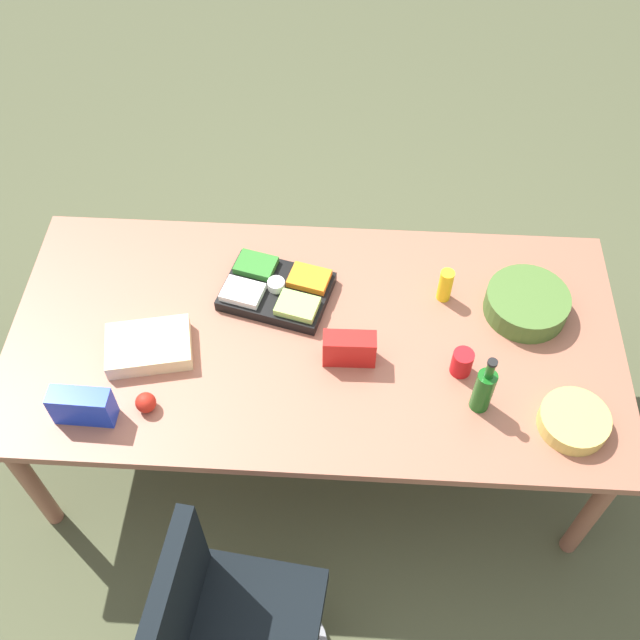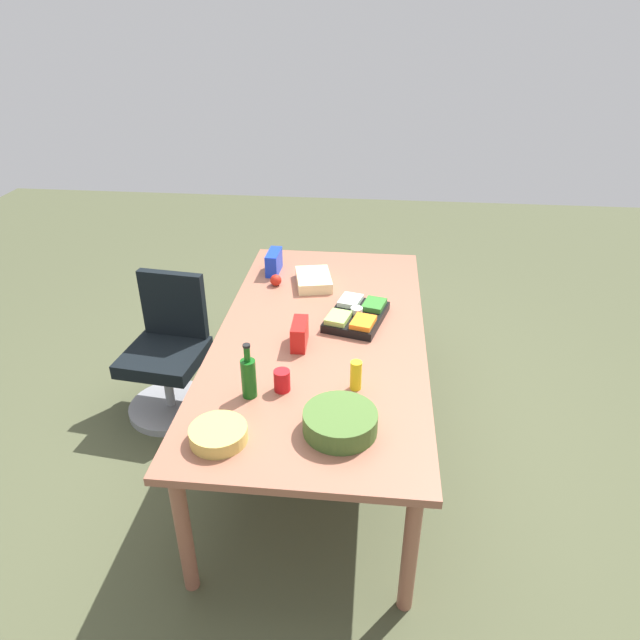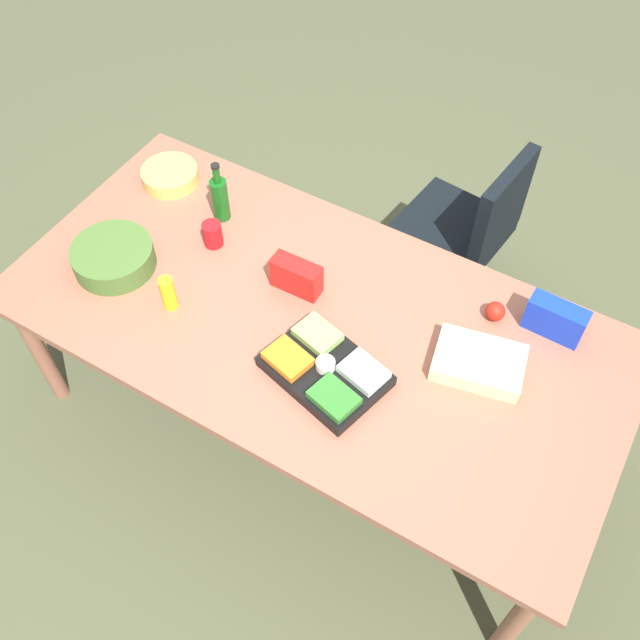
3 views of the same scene
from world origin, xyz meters
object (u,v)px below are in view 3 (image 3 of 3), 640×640
Objects in this scene: salad_bowl at (113,257)px; conference_table at (313,329)px; sheet_cake at (479,363)px; mustard_bottle at (168,293)px; chip_bag_blue at (555,319)px; office_chair at (458,244)px; red_solo_cup at (213,234)px; chip_bag_red at (296,276)px; apple_red at (495,311)px; veggie_tray at (325,369)px; chip_bowl at (170,176)px; wine_bottle at (220,198)px.

conference_table is at bearing 11.49° from salad_bowl.
mustard_bottle is at bearing -163.64° from sheet_cake.
office_chair is at bearing 133.73° from chip_bag_blue.
mustard_bottle reaches higher than salad_bowl.
chip_bag_red is at bearing -3.90° from red_solo_cup.
apple_red is 0.38× the size of chip_bag_red.
apple_red is (0.43, 0.56, 0.00)m from veggie_tray.
chip_bag_red is at bearing -16.66° from chip_bowl.
mustard_bottle is at bearing -77.63° from wine_bottle.
veggie_tray is 0.56m from sheet_cake.
office_chair is 1.10m from chip_bag_red.
chip_bowl is 0.85m from chip_bag_red.
office_chair is 1.91× the size of veggie_tray.
wine_bottle reaches higher than chip_bowl.
office_chair is (0.22, 1.02, -0.34)m from conference_table.
mustard_bottle is (-0.51, -0.22, 0.14)m from conference_table.
chip_bag_red is at bearing 135.70° from veggie_tray.
wine_bottle reaches higher than chip_bag_blue.
apple_red is at bearing 27.83° from mustard_bottle.
red_solo_cup is at bearing 176.10° from chip_bag_red.
chip_bag_red is (0.37, 0.33, -0.01)m from mustard_bottle.
veggie_tray reaches higher than apple_red.
conference_table is 0.65m from sheet_cake.
salad_bowl is at bearing 178.59° from veggie_tray.
salad_bowl is (-0.32, 0.05, -0.03)m from mustard_bottle.
chip_bag_blue is 1.44× the size of mustard_bottle.
red_solo_cup is 1.18m from apple_red.
chip_bowl is 1.60m from sheet_cake.
sheet_cake is at bearing 33.54° from veggie_tray.
salad_bowl reaches higher than veggie_tray.
chip_bag_blue is 1.76m from chip_bowl.
chip_bag_blue is 1.74m from salad_bowl.
mustard_bottle is (0.05, -0.35, 0.02)m from red_solo_cup.
salad_bowl is at bearing -115.38° from wine_bottle.
chip_bag_blue reaches higher than apple_red.
mustard_bottle is 0.52m from wine_bottle.
wine_bottle is at bearing 112.37° from red_solo_cup.
chip_bag_red reaches higher than apple_red.
salad_bowl is (-1.05, -1.19, 0.46)m from office_chair.
wine_bottle reaches higher than chip_bag_red.
wine_bottle reaches higher than office_chair.
sheet_cake is 1.11× the size of wine_bottle.
chip_bag_red is at bearing -179.28° from sheet_cake.
salad_bowl reaches higher than apple_red.
veggie_tray is 1.67× the size of wine_bottle.
sheet_cake is 1.27m from wine_bottle.
office_chair reaches higher than apple_red.
chip_bowl is at bearing 171.59° from sheet_cake.
office_chair is at bearing 48.88° from red_solo_cup.
wine_bottle is (-0.11, 0.50, 0.03)m from mustard_bottle.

